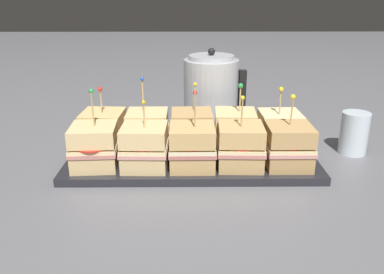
% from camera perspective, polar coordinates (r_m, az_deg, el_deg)
% --- Properties ---
extents(ground_plane, '(6.00, 6.00, 0.00)m').
position_cam_1_polar(ground_plane, '(0.95, 0.00, -3.80)').
color(ground_plane, slate).
extents(serving_platter, '(0.57, 0.23, 0.02)m').
position_cam_1_polar(serving_platter, '(0.94, 0.00, -3.31)').
color(serving_platter, '#232328').
rests_on(serving_platter, ground_plane).
extents(sandwich_front_far_left, '(0.11, 0.11, 0.17)m').
position_cam_1_polar(sandwich_front_far_left, '(0.90, -13.53, -1.31)').
color(sandwich_front_far_left, '#DBB77A').
rests_on(sandwich_front_far_left, serving_platter).
extents(sandwich_front_left, '(0.10, 0.10, 0.15)m').
position_cam_1_polar(sandwich_front_left, '(0.88, -6.67, -1.40)').
color(sandwich_front_left, '#DBB77A').
rests_on(sandwich_front_left, serving_platter).
extents(sandwich_front_center, '(0.10, 0.10, 0.17)m').
position_cam_1_polar(sandwich_front_center, '(0.87, 0.17, -1.39)').
color(sandwich_front_center, tan).
rests_on(sandwich_front_center, serving_platter).
extents(sandwich_front_right, '(0.10, 0.10, 0.16)m').
position_cam_1_polar(sandwich_front_right, '(0.88, 6.80, -1.29)').
color(sandwich_front_right, tan).
rests_on(sandwich_front_right, serving_platter).
extents(sandwich_front_far_right, '(0.10, 0.10, 0.16)m').
position_cam_1_polar(sandwich_front_far_right, '(0.90, 13.37, -1.23)').
color(sandwich_front_far_right, tan).
rests_on(sandwich_front_far_right, serving_platter).
extents(sandwich_back_far_left, '(0.11, 0.11, 0.16)m').
position_cam_1_polar(sandwich_back_far_left, '(0.99, -12.29, 0.87)').
color(sandwich_back_far_left, tan).
rests_on(sandwich_back_far_left, serving_platter).
extents(sandwich_back_left, '(0.10, 0.10, 0.17)m').
position_cam_1_polar(sandwich_back_left, '(0.98, -6.25, 0.87)').
color(sandwich_back_left, '#DBB77A').
rests_on(sandwich_back_left, serving_platter).
extents(sandwich_back_center, '(0.10, 0.10, 0.16)m').
position_cam_1_polar(sandwich_back_center, '(0.97, 0.09, 0.90)').
color(sandwich_back_center, tan).
rests_on(sandwich_back_center, serving_platter).
extents(sandwich_back_right, '(0.11, 0.11, 0.16)m').
position_cam_1_polar(sandwich_back_right, '(0.98, 6.05, 0.95)').
color(sandwich_back_right, '#DBB77A').
rests_on(sandwich_back_right, serving_platter).
extents(sandwich_back_far_right, '(0.10, 0.10, 0.15)m').
position_cam_1_polar(sandwich_back_far_right, '(1.00, 12.17, 0.90)').
color(sandwich_back_far_right, beige).
rests_on(sandwich_back_far_right, serving_platter).
extents(kettle_steel, '(0.18, 0.15, 0.23)m').
position_cam_1_polar(kettle_steel, '(1.16, 2.71, 6.18)').
color(kettle_steel, '#B7BABF').
rests_on(kettle_steel, ground_plane).
extents(drinking_glass, '(0.07, 0.07, 0.10)m').
position_cam_1_polar(drinking_glass, '(1.07, 21.80, 0.53)').
color(drinking_glass, silver).
rests_on(drinking_glass, ground_plane).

